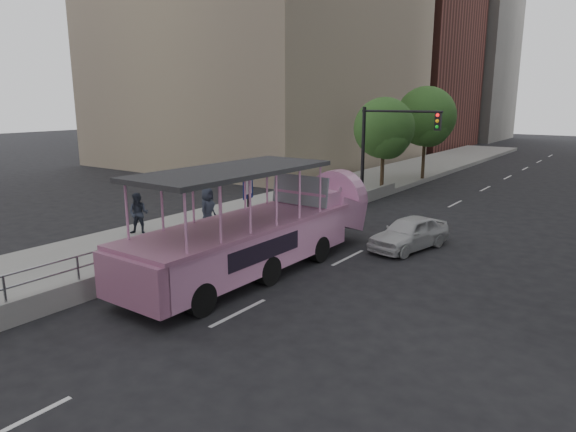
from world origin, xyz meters
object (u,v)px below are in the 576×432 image
(parking_sign, at_px, (248,202))
(street_tree_far, at_px, (427,119))
(pedestrian_far, at_px, (208,210))
(car, at_px, (409,233))
(street_tree_near, at_px, (385,131))
(duck_boat, at_px, (264,230))
(traffic_signal, at_px, (384,141))
(pedestrian_mid, at_px, (139,214))

(parking_sign, xyz_separation_m, street_tree_far, (-0.31, 18.93, 2.54))
(pedestrian_far, xyz_separation_m, street_tree_far, (1.82, 18.95, 3.10))
(parking_sign, bearing_deg, car, 33.20)
(street_tree_near, bearing_deg, car, -59.56)
(duck_boat, relative_size, car, 2.91)
(car, relative_size, street_tree_far, 0.57)
(traffic_signal, height_order, street_tree_near, street_tree_near)
(pedestrian_far, distance_m, parking_sign, 2.20)
(duck_boat, distance_m, car, 5.90)
(car, bearing_deg, street_tree_far, 122.18)
(pedestrian_far, height_order, street_tree_far, street_tree_far)
(street_tree_near, xyz_separation_m, street_tree_far, (0.20, 6.00, 0.49))
(pedestrian_mid, xyz_separation_m, pedestrian_far, (2.01, 1.85, 0.08))
(pedestrian_mid, distance_m, traffic_signal, 12.73)
(duck_boat, distance_m, street_tree_near, 14.98)
(pedestrian_far, bearing_deg, street_tree_far, -19.32)
(traffic_signal, relative_size, street_tree_near, 0.91)
(pedestrian_mid, height_order, traffic_signal, traffic_signal)
(duck_boat, relative_size, parking_sign, 3.78)
(parking_sign, distance_m, street_tree_far, 19.10)
(pedestrian_mid, height_order, pedestrian_far, pedestrian_far)
(car, height_order, pedestrian_far, pedestrian_far)
(duck_boat, xyz_separation_m, pedestrian_mid, (-6.15, -0.25, -0.18))
(duck_boat, bearing_deg, street_tree_far, 96.46)
(pedestrian_far, xyz_separation_m, street_tree_near, (1.62, 12.95, 2.61))
(pedestrian_far, bearing_deg, street_tree_near, -20.96)
(car, distance_m, traffic_signal, 7.89)
(duck_boat, xyz_separation_m, street_tree_near, (-2.53, 14.55, 2.51))
(duck_boat, height_order, pedestrian_far, duck_boat)
(parking_sign, bearing_deg, traffic_signal, 83.45)
(pedestrian_mid, distance_m, street_tree_near, 15.47)
(car, xyz_separation_m, street_tree_far, (-5.43, 15.58, 3.68))
(car, distance_m, pedestrian_far, 8.01)
(duck_boat, height_order, street_tree_far, street_tree_far)
(pedestrian_mid, xyz_separation_m, traffic_signal, (5.22, 11.37, 2.37))
(car, distance_m, street_tree_near, 11.56)
(duck_boat, xyz_separation_m, street_tree_far, (-2.33, 20.55, 2.99))
(duck_boat, xyz_separation_m, parking_sign, (-2.02, 1.62, 0.46))
(car, xyz_separation_m, pedestrian_mid, (-9.25, -5.22, 0.50))
(pedestrian_far, height_order, traffic_signal, traffic_signal)
(street_tree_far, bearing_deg, pedestrian_far, -95.48)
(pedestrian_mid, relative_size, traffic_signal, 0.32)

